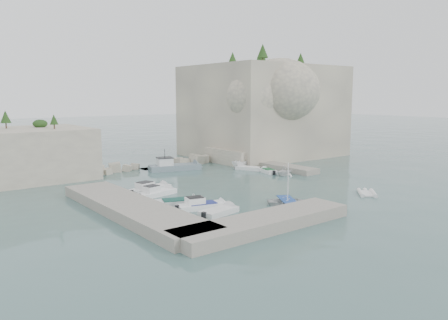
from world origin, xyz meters
TOP-DOWN VIEW (x-y plane):
  - ground at (0.00, 0.00)m, footprint 400.00×400.00m
  - cliff_east at (23.00, 23.00)m, footprint 26.00×22.00m
  - cliff_terrace at (13.00, 18.00)m, footprint 8.00×10.00m
  - outcrop_west at (-20.00, 25.00)m, footprint 16.00×14.00m
  - quay_west at (-17.00, -1.00)m, footprint 5.00×24.00m
  - quay_south at (-10.00, -12.50)m, footprint 18.00×4.00m
  - ledge_east at (13.50, 10.00)m, footprint 3.00×16.00m
  - breakwater at (-1.00, 22.00)m, footprint 28.00×3.00m
  - motorboat_a at (-10.64, 6.99)m, footprint 6.27×3.10m
  - motorboat_b at (-11.12, 4.55)m, footprint 5.63×2.77m
  - motorboat_c at (-11.70, -0.60)m, footprint 5.69×3.66m
  - motorboat_d at (-10.36, -3.58)m, footprint 5.97×3.02m
  - motorboat_e at (-10.31, -6.34)m, footprint 4.82×2.71m
  - rowboat at (-2.11, -7.72)m, footprint 5.33×4.91m
  - inflatable_dinghy at (8.65, -10.24)m, footprint 3.99×3.85m
  - tender_east_a at (10.01, 4.42)m, footprint 3.11×2.71m
  - tender_east_b at (9.62, 7.51)m, footprint 2.59×4.34m
  - tender_east_c at (9.05, 11.18)m, footprint 3.12×4.82m
  - tender_east_d at (9.39, 13.42)m, footprint 4.54×2.35m
  - work_boat at (-0.10, 18.32)m, footprint 9.11×4.84m
  - rowboat_mast at (-2.11, -7.72)m, footprint 0.10×0.10m
  - vegetation at (17.83, 24.40)m, footprint 53.48×13.88m

SIDE VIEW (x-z plane):
  - ground at x=0.00m, z-range 0.00..0.00m
  - motorboat_a at x=-10.64m, z-range -0.70..0.70m
  - motorboat_b at x=-11.12m, z-range -0.70..0.70m
  - motorboat_c at x=-11.70m, z-range -0.35..0.35m
  - motorboat_d at x=-10.36m, z-range -0.70..0.70m
  - motorboat_e at x=-10.31m, z-range -0.35..0.35m
  - rowboat at x=-2.11m, z-range -0.45..0.45m
  - inflatable_dinghy at x=8.65m, z-range -0.22..0.22m
  - tender_east_a at x=10.01m, z-range -0.79..0.79m
  - tender_east_b at x=9.62m, z-range -0.35..0.35m
  - tender_east_c at x=9.05m, z-range -0.35..0.35m
  - tender_east_d at x=9.39m, z-range -0.84..0.84m
  - work_boat at x=-0.10m, z-range -1.10..1.10m
  - ledge_east at x=13.50m, z-range 0.00..0.80m
  - quay_west at x=-17.00m, z-range 0.00..1.10m
  - quay_south at x=-10.00m, z-range 0.00..1.10m
  - breakwater at x=-1.00m, z-range 0.00..1.40m
  - cliff_terrace at x=13.00m, z-range 0.00..2.50m
  - rowboat_mast at x=-2.11m, z-range 0.45..4.65m
  - outcrop_west at x=-20.00m, z-range 0.00..7.00m
  - cliff_east at x=23.00m, z-range 0.00..17.00m
  - vegetation at x=17.83m, z-range 11.23..24.63m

